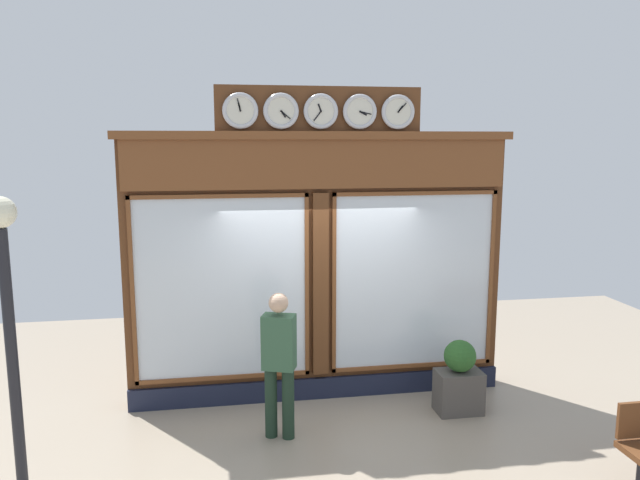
{
  "coord_description": "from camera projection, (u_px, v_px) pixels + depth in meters",
  "views": [
    {
      "loc": [
        1.26,
        7.47,
        3.35
      ],
      "look_at": [
        0.0,
        0.0,
        2.1
      ],
      "focal_mm": 34.15,
      "sensor_mm": 36.0,
      "label": 1
    }
  ],
  "objects": [
    {
      "name": "shop_facade",
      "position": [
        318.0,
        263.0,
        7.85
      ],
      "size": [
        4.97,
        0.42,
        4.0
      ],
      "color": "#5B3319",
      "rests_on": "ground_plane"
    },
    {
      "name": "pedestrian",
      "position": [
        279.0,
        359.0,
        6.8
      ],
      "size": [
        0.41,
        0.33,
        1.69
      ],
      "color": "#1C2F21",
      "rests_on": "ground_plane"
    },
    {
      "name": "street_lamp",
      "position": [
        7.0,
        301.0,
        5.33
      ],
      "size": [
        0.28,
        0.28,
        2.88
      ],
      "color": "black",
      "rests_on": "ground_plane"
    },
    {
      "name": "planter_box",
      "position": [
        459.0,
        392.0,
        7.55
      ],
      "size": [
        0.56,
        0.36,
        0.53
      ],
      "primitive_type": "cube",
      "color": "#4C4742",
      "rests_on": "ground_plane"
    },
    {
      "name": "planter_shrub",
      "position": [
        460.0,
        356.0,
        7.47
      ],
      "size": [
        0.4,
        0.4,
        0.4
      ],
      "primitive_type": "sphere",
      "color": "#285623",
      "rests_on": "planter_box"
    }
  ]
}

